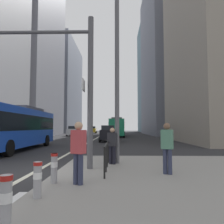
# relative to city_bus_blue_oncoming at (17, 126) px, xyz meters

# --- Properties ---
(ground_plane) EXTENTS (160.00, 160.00, 0.00)m
(ground_plane) POSITION_rel_city_bus_blue_oncoming_xyz_m (4.45, 11.80, -1.84)
(ground_plane) COLOR #28282B
(median_island) EXTENTS (9.00, 10.00, 0.15)m
(median_island) POSITION_rel_city_bus_blue_oncoming_xyz_m (9.95, -9.20, -1.76)
(median_island) COLOR gray
(median_island) RESTS_ON ground
(lane_centre_line) EXTENTS (0.20, 80.00, 0.01)m
(lane_centre_line) POSITION_rel_city_bus_blue_oncoming_xyz_m (4.45, 21.80, -1.83)
(lane_centre_line) COLOR beige
(lane_centre_line) RESTS_ON ground
(office_tower_left_mid) EXTENTS (11.35, 19.44, 40.14)m
(office_tower_left_mid) POSITION_rel_city_bus_blue_oncoming_xyz_m (-11.55, 29.18, 18.24)
(office_tower_left_mid) COLOR gray
(office_tower_left_mid) RESTS_ON ground
(office_tower_left_far) EXTENTS (11.16, 25.45, 29.54)m
(office_tower_left_far) POSITION_rel_city_bus_blue_oncoming_xyz_m (-11.55, 55.64, 12.93)
(office_tower_left_far) COLOR slate
(office_tower_left_far) RESTS_ON ground
(office_tower_right_mid) EXTENTS (13.50, 23.51, 36.65)m
(office_tower_right_mid) POSITION_rel_city_bus_blue_oncoming_xyz_m (21.45, 34.49, 16.49)
(office_tower_right_mid) COLOR slate
(office_tower_right_mid) RESTS_ON ground
(office_tower_right_far) EXTENTS (10.82, 19.85, 38.56)m
(office_tower_right_far) POSITION_rel_city_bus_blue_oncoming_xyz_m (21.45, 60.67, 17.44)
(office_tower_right_far) COLOR slate
(office_tower_right_far) RESTS_ON ground
(city_bus_blue_oncoming) EXTENTS (2.85, 11.44, 3.40)m
(city_bus_blue_oncoming) POSITION_rel_city_bus_blue_oncoming_xyz_m (0.00, 0.00, 0.00)
(city_bus_blue_oncoming) COLOR blue
(city_bus_blue_oncoming) RESTS_ON ground
(city_bus_red_receding) EXTENTS (2.90, 11.55, 3.40)m
(city_bus_red_receding) POSITION_rel_city_bus_blue_oncoming_xyz_m (7.72, 23.83, 0.00)
(city_bus_red_receding) COLOR #198456
(city_bus_red_receding) RESTS_ON ground
(car_oncoming_mid) EXTENTS (2.07, 4.46, 1.94)m
(car_oncoming_mid) POSITION_rel_city_bus_blue_oncoming_xyz_m (1.01, 43.49, -0.85)
(car_oncoming_mid) COLOR gold
(car_oncoming_mid) RESTS_ON ground
(car_receding_near) EXTENTS (2.08, 4.11, 1.94)m
(car_receding_near) POSITION_rel_city_bus_blue_oncoming_xyz_m (7.37, 44.27, -0.85)
(car_receding_near) COLOR maroon
(car_receding_near) RESTS_ON ground
(car_receding_far) EXTENTS (2.05, 4.48, 1.94)m
(car_receding_far) POSITION_rel_city_bus_blue_oncoming_xyz_m (6.59, 10.12, -0.85)
(car_receding_far) COLOR black
(car_receding_far) RESTS_ON ground
(car_oncoming_far) EXTENTS (2.05, 4.54, 1.94)m
(car_oncoming_far) POSITION_rel_city_bus_blue_oncoming_xyz_m (-0.92, 26.34, -0.85)
(car_oncoming_far) COLOR silver
(car_oncoming_far) RESTS_ON ground
(traffic_signal_gantry) EXTENTS (6.71, 0.65, 6.00)m
(traffic_signal_gantry) POSITION_rel_city_bus_blue_oncoming_xyz_m (4.34, -8.04, 2.30)
(traffic_signal_gantry) COLOR #515156
(traffic_signal_gantry) RESTS_ON median_island
(street_lamp_post) EXTENTS (5.50, 0.32, 8.00)m
(street_lamp_post) POSITION_rel_city_bus_blue_oncoming_xyz_m (7.65, -6.73, 3.45)
(street_lamp_post) COLOR #56565B
(street_lamp_post) RESTS_ON median_island
(bollard_front) EXTENTS (0.20, 0.20, 0.87)m
(bollard_front) POSITION_rel_city_bus_blue_oncoming_xyz_m (5.97, -13.20, -1.20)
(bollard_front) COLOR #99999E
(bollard_front) RESTS_ON median_island
(bollard_left) EXTENTS (0.20, 0.20, 0.80)m
(bollard_left) POSITION_rel_city_bus_blue_oncoming_xyz_m (5.84, -11.53, -1.24)
(bollard_left) COLOR #99999E
(bollard_left) RESTS_ON median_island
(bollard_right) EXTENTS (0.20, 0.20, 0.84)m
(bollard_right) POSITION_rel_city_bus_blue_oncoming_xyz_m (5.84, -10.20, -1.22)
(bollard_right) COLOR #99999E
(bollard_right) RESTS_ON median_island
(pedestrian_railing) EXTENTS (0.06, 3.08, 0.98)m
(pedestrian_railing) POSITION_rel_city_bus_blue_oncoming_xyz_m (7.25, -8.15, -1.00)
(pedestrian_railing) COLOR black
(pedestrian_railing) RESTS_ON median_island
(pedestrian_waiting) EXTENTS (0.45, 0.38, 1.56)m
(pedestrian_waiting) POSITION_rel_city_bus_blue_oncoming_xyz_m (7.44, -6.98, -0.83)
(pedestrian_waiting) COLOR black
(pedestrian_waiting) RESTS_ON median_island
(pedestrian_walking) EXTENTS (0.45, 0.39, 1.74)m
(pedestrian_walking) POSITION_rel_city_bus_blue_oncoming_xyz_m (6.56, -10.35, -0.71)
(pedestrian_walking) COLOR #2D334C
(pedestrian_walking) RESTS_ON median_island
(pedestrian_far) EXTENTS (0.45, 0.39, 1.74)m
(pedestrian_far) POSITION_rel_city_bus_blue_oncoming_xyz_m (9.36, -8.95, -0.72)
(pedestrian_far) COLOR #2D334C
(pedestrian_far) RESTS_ON median_island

